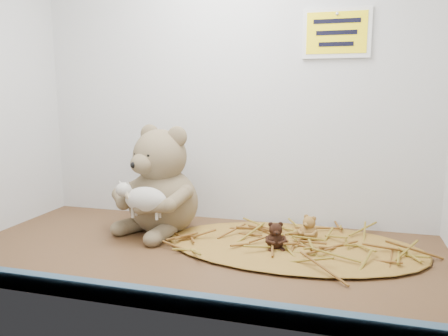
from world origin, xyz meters
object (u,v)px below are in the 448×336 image
(main_teddy, at_px, (162,179))
(mini_teddy_tan, at_px, (309,227))
(mini_teddy_brown, at_px, (276,234))
(toy_lamb, at_px, (146,200))

(main_teddy, height_order, mini_teddy_tan, main_teddy)
(mini_teddy_tan, distance_m, mini_teddy_brown, 0.11)
(main_teddy, height_order, toy_lamb, main_teddy)
(toy_lamb, bearing_deg, mini_teddy_tan, 15.22)
(mini_teddy_tan, height_order, mini_teddy_brown, same)
(main_teddy, distance_m, mini_teddy_tan, 0.42)
(toy_lamb, distance_m, mini_teddy_brown, 0.34)
(mini_teddy_brown, bearing_deg, toy_lamb, 167.47)
(toy_lamb, height_order, mini_teddy_tan, toy_lamb)
(main_teddy, bearing_deg, toy_lamb, -67.06)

